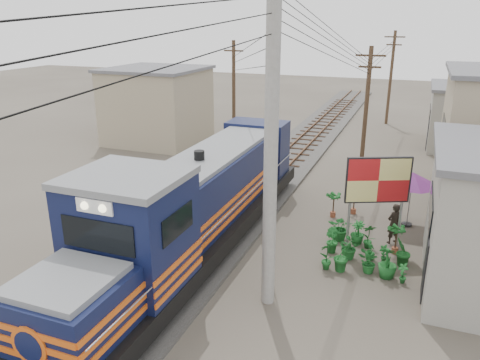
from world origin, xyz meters
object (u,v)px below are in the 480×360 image
at_px(market_umbrella, 412,179).
at_px(locomotive, 193,209).
at_px(billboard, 378,183).
at_px(vendor, 394,224).

bearing_deg(market_umbrella, locomotive, -142.83).
height_order(billboard, vendor, billboard).
xyz_separation_m(locomotive, billboard, (6.16, 2.73, 0.89)).
relative_size(locomotive, market_umbrella, 6.09).
distance_m(billboard, market_umbrella, 3.11).
bearing_deg(billboard, market_umbrella, 43.86).
distance_m(billboard, vendor, 2.21).
relative_size(billboard, market_umbrella, 1.31).
bearing_deg(billboard, locomotive, -179.80).
distance_m(locomotive, market_umbrella, 9.19).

